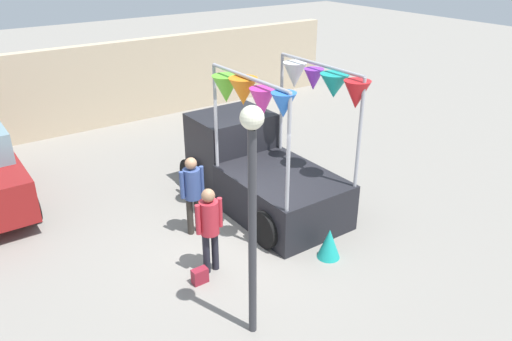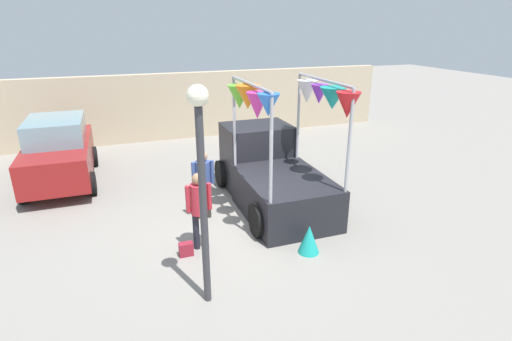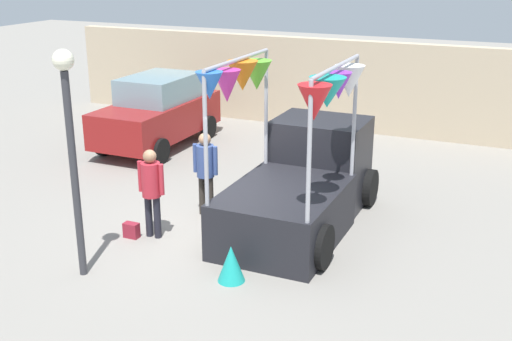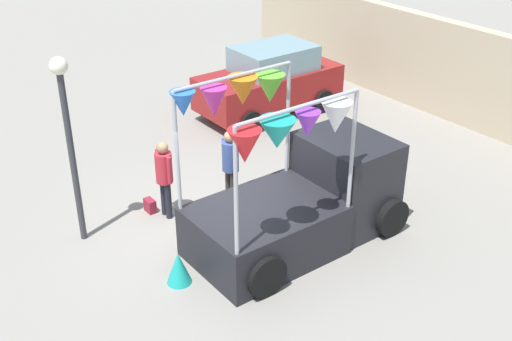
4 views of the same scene
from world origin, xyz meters
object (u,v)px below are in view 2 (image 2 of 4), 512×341
at_px(parked_car, 59,151).
at_px(folded_kite_bundle_teal, 309,239).
at_px(person_customer, 199,204).
at_px(handbag, 186,249).
at_px(person_vendor, 203,179).
at_px(street_lamp, 201,167).
at_px(vendor_truck, 270,166).

relative_size(parked_car, folded_kite_bundle_teal, 6.67).
bearing_deg(person_customer, handbag, -150.26).
xyz_separation_m(person_vendor, street_lamp, (-0.64, -3.02, 1.38)).
bearing_deg(person_customer, folded_kite_bundle_teal, -24.44).
height_order(person_customer, handbag, person_customer).
bearing_deg(folded_kite_bundle_teal, vendor_truck, 85.54).
bearing_deg(vendor_truck, parked_car, 148.30).
bearing_deg(folded_kite_bundle_teal, street_lamp, -161.42).
distance_m(parked_car, street_lamp, 7.40).
height_order(person_customer, folded_kite_bundle_teal, person_customer).
height_order(vendor_truck, person_customer, vendor_truck).
bearing_deg(person_customer, vendor_truck, 38.09).
bearing_deg(street_lamp, person_vendor, 77.99).
bearing_deg(parked_car, street_lamp, -67.54).
height_order(person_customer, street_lamp, street_lamp).
xyz_separation_m(person_customer, person_vendor, (0.38, 1.32, 0.01)).
bearing_deg(parked_car, vendor_truck, -31.70).
distance_m(person_vendor, handbag, 1.90).
bearing_deg(handbag, street_lamp, -86.48).
bearing_deg(handbag, parked_car, 117.21).
xyz_separation_m(parked_car, street_lamp, (2.77, -6.71, 1.45)).
height_order(vendor_truck, handbag, vendor_truck).
height_order(vendor_truck, person_vendor, vendor_truck).
relative_size(person_customer, folded_kite_bundle_teal, 2.77).
relative_size(vendor_truck, parked_car, 1.02).
relative_size(vendor_truck, street_lamp, 1.13).
distance_m(vendor_truck, person_vendor, 1.91).
bearing_deg(folded_kite_bundle_teal, person_vendor, 126.26).
bearing_deg(parked_car, person_customer, -58.85).
bearing_deg(folded_kite_bundle_teal, handbag, 163.11).
bearing_deg(handbag, folded_kite_bundle_teal, -16.89).
relative_size(vendor_truck, person_customer, 2.47).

